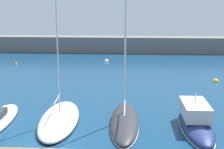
% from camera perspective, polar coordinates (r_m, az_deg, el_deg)
% --- Properties ---
extents(ground_plane, '(124.54, 124.54, 0.00)m').
position_cam_1_polar(ground_plane, '(22.68, -11.97, -12.15)').
color(ground_plane, navy).
extents(breakwater_seawall, '(112.09, 3.88, 2.90)m').
position_cam_1_polar(breakwater_seawall, '(63.14, -1.75, 5.28)').
color(breakwater_seawall, slate).
rests_on(breakwater_seawall, ground_plane).
extents(sailboat_white_fifth, '(3.57, 9.24, 15.38)m').
position_cam_1_polar(sailboat_white_fifth, '(26.63, -9.10, -7.71)').
color(sailboat_white_fifth, white).
rests_on(sailboat_white_fifth, ground_plane).
extents(sailboat_charcoal_sixth, '(2.39, 9.35, 19.47)m').
position_cam_1_polar(sailboat_charcoal_sixth, '(26.00, 2.19, -7.87)').
color(sailboat_charcoal_sixth, '#2D2D33').
rests_on(sailboat_charcoal_sixth, ground_plane).
extents(motorboat_navy_seventh, '(2.33, 8.08, 2.89)m').
position_cam_1_polar(motorboat_navy_seventh, '(25.86, 14.25, -7.79)').
color(motorboat_navy_seventh, navy).
rests_on(motorboat_navy_seventh, ground_plane).
extents(mooring_buoy_orange, '(0.51, 0.51, 0.51)m').
position_cam_1_polar(mooring_buoy_orange, '(52.84, -16.32, 1.78)').
color(mooring_buoy_orange, orange).
rests_on(mooring_buoy_orange, ground_plane).
extents(mooring_buoy_yellow, '(0.75, 0.75, 0.75)m').
position_cam_1_polar(mooring_buoy_yellow, '(41.28, 17.50, -1.20)').
color(mooring_buoy_yellow, yellow).
rests_on(mooring_buoy_yellow, ground_plane).
extents(mooring_buoy_white, '(0.77, 0.77, 0.77)m').
position_cam_1_polar(mooring_buoy_white, '(52.77, -0.99, 2.27)').
color(mooring_buoy_white, white).
rests_on(mooring_buoy_white, ground_plane).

